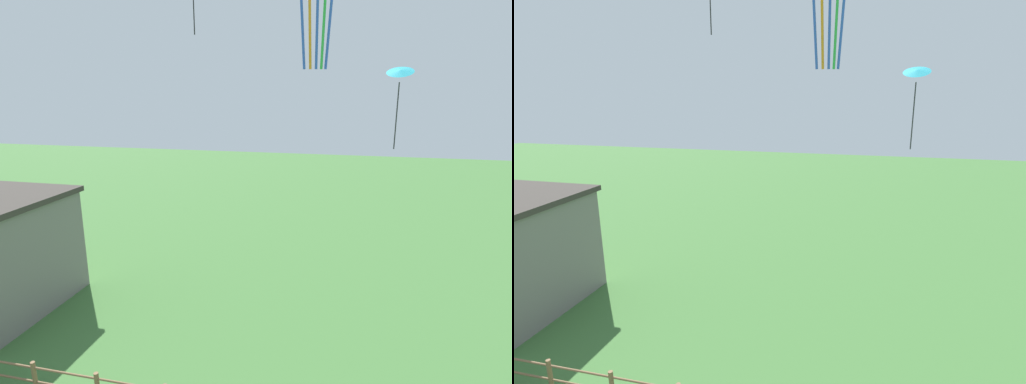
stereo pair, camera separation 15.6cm
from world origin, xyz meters
The scene contains 1 object.
kite_cyan_delta centered at (4.36, 16.45, 9.96)m, with size 1.27×1.22×3.36m.
Camera 2 is at (2.61, -0.85, 9.30)m, focal length 28.00 mm.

